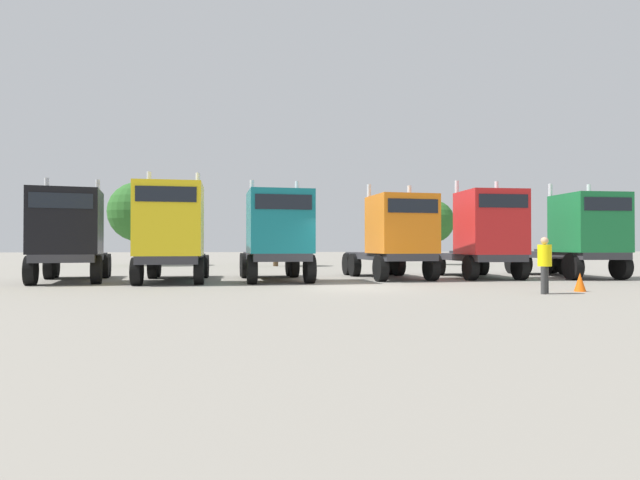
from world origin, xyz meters
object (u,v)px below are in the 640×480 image
at_px(semi_truck_orange, 396,236).
at_px(semi_truck_black, 69,234).
at_px(semi_truck_green, 579,235).
at_px(semi_truck_teal, 277,234).
at_px(traffic_cone_near, 580,282).
at_px(semi_truck_red, 484,234).
at_px(visitor_in_hivis, 545,261).
at_px(semi_truck_yellow, 172,233).

bearing_deg(semi_truck_orange, semi_truck_black, -94.89).
bearing_deg(semi_truck_green, semi_truck_orange, -90.79).
xyz_separation_m(semi_truck_teal, traffic_cone_near, (9.24, -5.77, -1.61)).
bearing_deg(semi_truck_teal, semi_truck_red, 89.71).
xyz_separation_m(semi_truck_green, visitor_in_hivis, (-5.80, -6.73, -0.94)).
distance_m(semi_truck_yellow, semi_truck_red, 13.26).
bearing_deg(visitor_in_hivis, semi_truck_teal, 4.65).
bearing_deg(semi_truck_red, semi_truck_orange, -89.30).
bearing_deg(traffic_cone_near, semi_truck_yellow, 157.23).
bearing_deg(traffic_cone_near, semi_truck_green, 55.38).
height_order(semi_truck_green, traffic_cone_near, semi_truck_green).
relative_size(semi_truck_yellow, semi_truck_green, 1.00).
distance_m(semi_truck_yellow, traffic_cone_near, 14.57).
bearing_deg(semi_truck_green, semi_truck_teal, -87.56).
bearing_deg(semi_truck_black, semi_truck_orange, 79.55).
xyz_separation_m(semi_truck_red, semi_truck_green, (4.36, -0.25, -0.03)).
bearing_deg(semi_truck_black, traffic_cone_near, 59.31).
xyz_separation_m(semi_truck_teal, semi_truck_orange, (5.12, 0.62, -0.03)).
bearing_deg(semi_truck_green, visitor_in_hivis, -39.94).
relative_size(semi_truck_orange, semi_truck_red, 1.02).
xyz_separation_m(semi_truck_green, traffic_cone_near, (-4.25, -6.16, -1.63)).
bearing_deg(visitor_in_hivis, semi_truck_green, -86.55).
bearing_deg(semi_truck_black, semi_truck_red, 79.56).
bearing_deg(semi_truck_yellow, semi_truck_black, -103.06).
relative_size(semi_truck_teal, traffic_cone_near, 10.67).
bearing_deg(semi_truck_black, semi_truck_green, 78.87).
relative_size(semi_truck_yellow, semi_truck_teal, 1.02).
bearing_deg(semi_truck_orange, semi_truck_green, 83.35).
xyz_separation_m(semi_truck_black, semi_truck_orange, (13.26, 0.03, -0.04)).
bearing_deg(semi_truck_orange, semi_truck_teal, -88.17).
xyz_separation_m(semi_truck_teal, semi_truck_red, (9.13, 0.63, 0.06)).
relative_size(visitor_in_hivis, traffic_cone_near, 2.89).
bearing_deg(semi_truck_teal, traffic_cone_near, 53.76).
height_order(semi_truck_orange, semi_truck_red, semi_truck_red).
bearing_deg(semi_truck_red, traffic_cone_near, 1.52).
xyz_separation_m(semi_truck_black, traffic_cone_near, (17.38, -6.36, -1.61)).
relative_size(semi_truck_green, traffic_cone_near, 10.87).
distance_m(semi_truck_orange, traffic_cone_near, 7.76).
relative_size(semi_truck_black, semi_truck_teal, 1.00).
distance_m(semi_truck_yellow, semi_truck_green, 17.61).
bearing_deg(semi_truck_orange, traffic_cone_near, 27.77).
bearing_deg(traffic_cone_near, semi_truck_red, 91.01).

